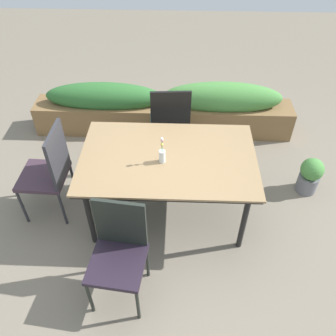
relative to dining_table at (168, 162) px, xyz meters
name	(u,v)px	position (x,y,z in m)	size (l,w,h in m)	color
ground_plane	(169,215)	(0.01, -0.05, -0.70)	(12.00, 12.00, 0.00)	#756B5B
dining_table	(168,162)	(0.00, 0.00, 0.00)	(1.61, 1.03, 0.76)	#8C704C
chair_far_side	(170,120)	(-0.01, 0.84, -0.13)	(0.48, 0.48, 1.00)	black
chair_near_left	(119,249)	(-0.35, -0.85, -0.17)	(0.47, 0.47, 0.95)	black
chair_end_left	(50,169)	(-1.13, 0.00, -0.13)	(0.45, 0.45, 1.02)	#3A2834
flower_vase	(162,155)	(-0.05, -0.07, 0.14)	(0.06, 0.06, 0.28)	silver
planter_box	(164,109)	(-0.10, 1.42, -0.36)	(3.30, 0.40, 0.72)	brown
potted_plant	(310,175)	(1.52, 0.36, -0.47)	(0.24, 0.24, 0.43)	slate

